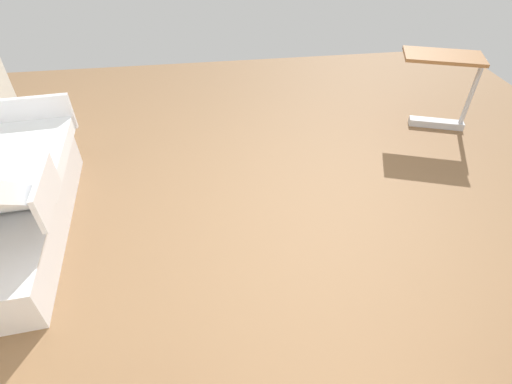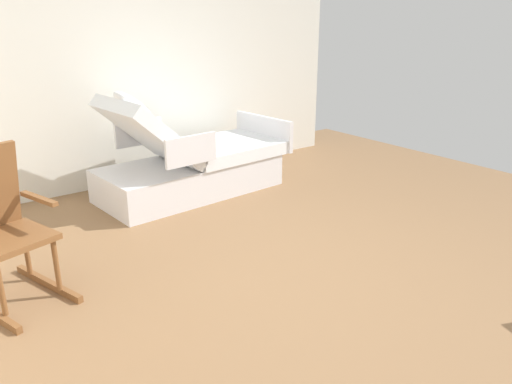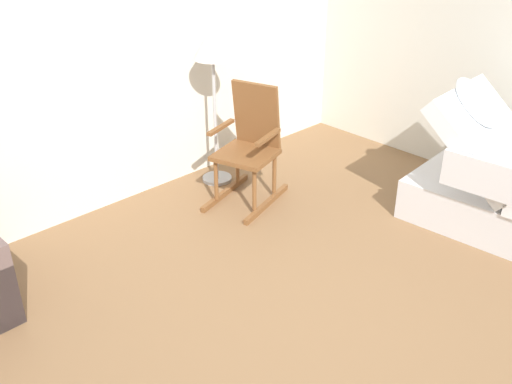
% 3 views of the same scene
% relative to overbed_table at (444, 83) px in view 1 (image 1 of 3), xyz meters
% --- Properties ---
extents(ground_plane, '(7.40, 7.40, 0.00)m').
position_rel_overbed_table_xyz_m(ground_plane, '(2.04, 1.39, -0.53)').
color(ground_plane, olive).
extents(overbed_table, '(0.89, 0.64, 0.84)m').
position_rel_overbed_table_xyz_m(overbed_table, '(0.00, 0.00, 0.00)').
color(overbed_table, '#B2B5BA').
rests_on(overbed_table, ground).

